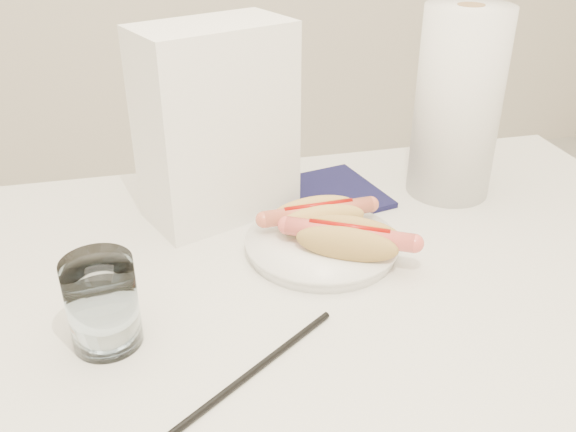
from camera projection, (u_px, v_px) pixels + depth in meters
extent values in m
cube|color=silver|center=(273.00, 318.00, 0.73)|extent=(1.20, 0.80, 0.04)
cylinder|color=silver|center=(492.00, 324.00, 1.31)|extent=(0.04, 0.04, 0.71)
cylinder|color=white|center=(322.00, 246.00, 0.81)|extent=(0.21, 0.21, 0.02)
ellipsoid|color=#D7A956|center=(322.00, 220.00, 0.82)|extent=(0.12, 0.04, 0.04)
ellipsoid|color=#D7A956|center=(315.00, 210.00, 0.84)|extent=(0.12, 0.04, 0.04)
ellipsoid|color=#D7A956|center=(318.00, 221.00, 0.83)|extent=(0.11, 0.05, 0.02)
cylinder|color=#CF6349|center=(318.00, 212.00, 0.83)|extent=(0.15, 0.03, 0.02)
cylinder|color=#990A05|center=(319.00, 205.00, 0.82)|extent=(0.09, 0.01, 0.01)
ellipsoid|color=tan|center=(346.00, 244.00, 0.76)|extent=(0.13, 0.09, 0.04)
ellipsoid|color=tan|center=(351.00, 232.00, 0.79)|extent=(0.13, 0.09, 0.04)
ellipsoid|color=tan|center=(348.00, 245.00, 0.78)|extent=(0.12, 0.10, 0.02)
cylinder|color=#E85C52|center=(349.00, 234.00, 0.77)|extent=(0.15, 0.10, 0.02)
cylinder|color=#990A05|center=(349.00, 227.00, 0.77)|extent=(0.09, 0.06, 0.01)
cylinder|color=white|center=(102.00, 303.00, 0.64)|extent=(0.07, 0.07, 0.10)
cylinder|color=black|center=(255.00, 370.00, 0.62)|extent=(0.19, 0.14, 0.01)
cube|color=white|center=(217.00, 124.00, 0.85)|extent=(0.23, 0.18, 0.27)
cube|color=#111135|center=(326.00, 194.00, 0.95)|extent=(0.19, 0.19, 0.01)
cylinder|color=white|center=(458.00, 104.00, 0.91)|extent=(0.15, 0.15, 0.28)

